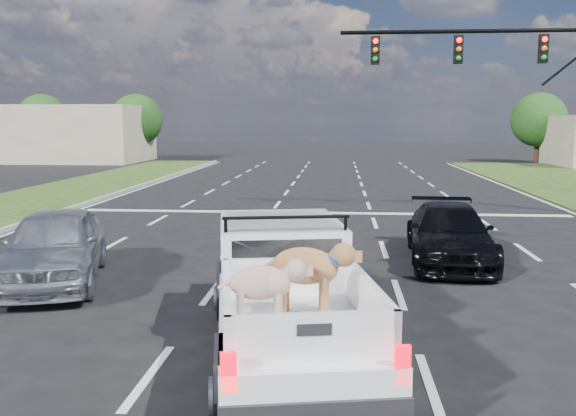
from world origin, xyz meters
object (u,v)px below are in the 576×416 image
at_px(pickup_truck, 286,290).
at_px(silver_sedan, 54,246).
at_px(traffic_signal, 536,75).
at_px(black_coupe, 449,234).

relative_size(pickup_truck, silver_sedan, 1.24).
height_order(traffic_signal, pickup_truck, traffic_signal).
height_order(traffic_signal, silver_sedan, traffic_signal).
distance_m(traffic_signal, pickup_truck, 15.85).
bearing_deg(black_coupe, silver_sedan, -159.01).
distance_m(traffic_signal, black_coupe, 9.59).
height_order(pickup_truck, silver_sedan, pickup_truck).
bearing_deg(black_coupe, traffic_signal, 65.74).
bearing_deg(silver_sedan, traffic_signal, 23.23).
xyz_separation_m(traffic_signal, black_coupe, (-4.05, -7.67, -4.08)).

